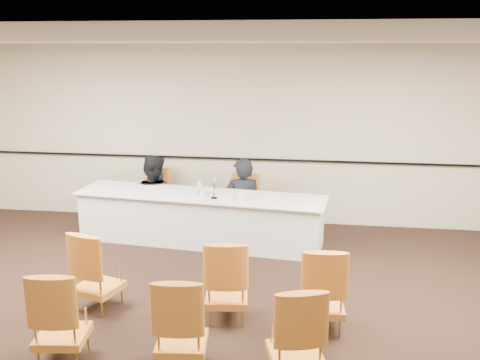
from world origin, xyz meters
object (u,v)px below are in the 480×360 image
Objects in this scene: panelist_second at (154,204)px; aud_chair_back_mid at (181,321)px; panelist_second_chair at (153,198)px; drinking_glass at (202,194)px; aud_chair_front_left at (98,269)px; water_bottle at (200,188)px; aud_chair_front_right at (322,287)px; panelist_main at (243,210)px; panelist_main_chair at (243,205)px; aud_chair_back_right at (295,332)px; coffee_cup at (241,196)px; aud_chair_front_mid at (227,279)px; panel_table at (200,218)px; microphone at (214,189)px; aud_chair_back_left at (61,315)px.

panelist_second reaches higher than aud_chair_back_mid.
panelist_second_chair is (0.00, 0.00, 0.10)m from panelist_second.
aud_chair_front_left is at bearing -110.14° from drinking_glass.
aud_chair_front_right is (1.83, -2.32, -0.40)m from water_bottle.
aud_chair_front_right is (1.25, -2.88, 0.08)m from panelist_main.
drinking_glass is at bearing -122.64° from panelist_main_chair.
aud_chair_back_mid reaches higher than drinking_glass.
panelist_main is 1.80× the size of aud_chair_back_right.
coffee_cup is at bearing 163.47° from panelist_second.
aud_chair_back_right is at bearing -59.27° from aud_chair_front_mid.
microphone is at bearing -29.73° from panel_table.
aud_chair_back_left is at bearing -112.47° from microphone.
aud_chair_front_right is at bearing -51.72° from water_bottle.
water_bottle is at bearing 162.91° from coffee_cup.
aud_chair_front_left is at bearing 170.64° from aud_chair_front_mid.
aud_chair_front_right reaches higher than drinking_glass.
panelist_second is (-0.94, 0.67, -0.01)m from panel_table.
aud_chair_back_right is at bearing -64.39° from drinking_glass.
microphone is 1.23× the size of water_bottle.
aud_chair_front_mid is at bearing -79.49° from panelist_main_chair.
panelist_main_chair is 1.00× the size of aud_chair_front_left.
drinking_glass is at bearing 41.00° from panelist_main.
panelist_main_chair is 3.79m from aud_chair_back_mid.
drinking_glass is 0.11× the size of aud_chair_back_right.
aud_chair_back_right reaches higher than panel_table.
aud_chair_front_right is at bearing 14.13° from aud_chair_front_left.
coffee_cup is 2.45m from aud_chair_front_right.
drinking_glass is (1.02, -0.81, 0.34)m from panelist_second_chair.
aud_chair_back_right reaches higher than coffee_cup.
panelist_second_chair is at bearing -180.00° from panelist_main_chair.
aud_chair_back_left is at bearing -163.79° from aud_chair_front_right.
aud_chair_back_left is at bearing 175.60° from aud_chair_back_mid.
panelist_main_chair is 0.89m from drinking_glass.
water_bottle reaches higher than aud_chair_back_mid.
panelist_second is 1.78× the size of aud_chair_back_mid.
panelist_second reaches higher than aud_chair_back_left.
panel_table is 4.04× the size of panelist_second_chair.
aud_chair_front_right reaches higher than panel_table.
aud_chair_back_mid is (0.28, -3.09, -0.43)m from microphone.
aud_chair_back_left is at bearing -79.30° from panelist_second_chair.
aud_chair_back_right is (1.60, -3.32, 0.09)m from panel_table.
panelist_second is 1.78× the size of panelist_second_chair.
aud_chair_front_right is 1.00× the size of aud_chair_back_left.
coffee_cup is 0.14× the size of aud_chair_back_left.
aud_chair_front_right is 0.98m from aud_chair_back_right.
aud_chair_back_left and aud_chair_back_mid have the same top height.
aud_chair_front_left reaches higher than drinking_glass.
aud_chair_front_left is at bearing 134.40° from aud_chair_back_mid.
aud_chair_front_mid and aud_chair_back_left have the same top height.
panelist_second_chair and aud_chair_front_mid have the same top height.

